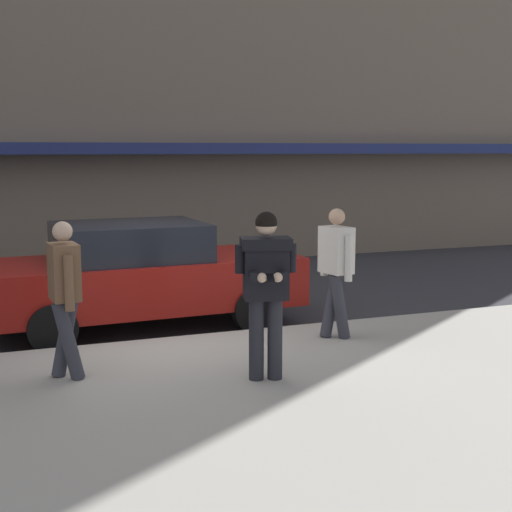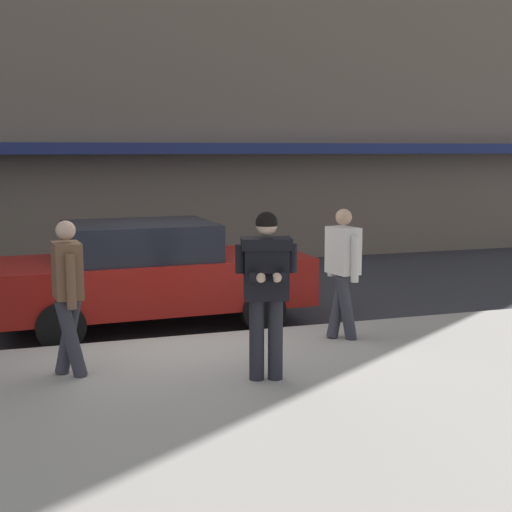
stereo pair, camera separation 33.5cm
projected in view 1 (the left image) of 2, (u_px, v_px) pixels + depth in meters
The scene contains 7 objects.
ground_plane at pixel (162, 344), 9.54m from camera, with size 80.00×80.00×0.00m, color #333338.
sidewalk at pixel (322, 399), 7.24m from camera, with size 32.00×5.30×0.14m, color #A8A399.
curb_paint_line at pixel (231, 336), 9.94m from camera, with size 28.00×0.12×0.01m, color silver.
parked_sedan_mid at pixel (140, 274), 10.30m from camera, with size 4.57×2.06×1.54m.
man_texting_on_phone at pixel (266, 277), 7.47m from camera, with size 0.63×0.63×1.81m.
pedestrian_in_light_coat at pixel (336, 265), 9.18m from camera, with size 0.38×0.59×1.70m.
pedestrian_dark_coat at pixel (65, 290), 7.55m from camera, with size 0.35×0.60×1.70m.
Camera 1 is at (-2.08, -9.11, 2.58)m, focal length 50.00 mm.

